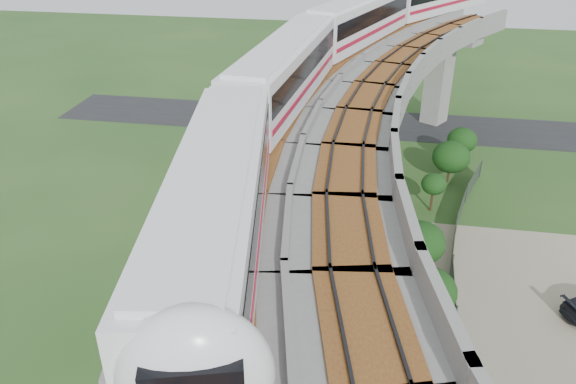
# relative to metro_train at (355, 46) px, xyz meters

# --- Properties ---
(ground) EXTENTS (160.00, 160.00, 0.00)m
(ground) POSITION_rel_metro_train_xyz_m (-1.57, -12.03, -12.31)
(ground) COLOR #244A1D
(ground) RESTS_ON ground
(dirt_lot) EXTENTS (18.00, 26.00, 0.04)m
(dirt_lot) POSITION_rel_metro_train_xyz_m (12.43, -14.03, -12.29)
(dirt_lot) COLOR gray
(dirt_lot) RESTS_ON ground
(asphalt_road) EXTENTS (60.00, 8.00, 0.03)m
(asphalt_road) POSITION_rel_metro_train_xyz_m (-1.57, 17.97, -12.29)
(asphalt_road) COLOR #232326
(asphalt_road) RESTS_ON ground
(viaduct) EXTENTS (19.58, 73.98, 11.40)m
(viaduct) POSITION_rel_metro_train_xyz_m (2.27, -12.03, -3.26)
(viaduct) COLOR #99968E
(viaduct) RESTS_ON ground
(metro_train) EXTENTS (17.68, 60.03, 3.64)m
(metro_train) POSITION_rel_metro_train_xyz_m (0.00, 0.00, 0.00)
(metro_train) COLOR white
(metro_train) RESTS_ON ground
(fence) EXTENTS (3.87, 38.73, 1.50)m
(fence) POSITION_rel_metro_train_xyz_m (8.18, -12.03, -11.56)
(fence) COLOR #2D382D
(fence) RESTS_ON ground
(tree_0) EXTENTS (2.52, 2.52, 3.57)m
(tree_0) POSITION_rel_metro_train_xyz_m (9.08, 9.04, -9.82)
(tree_0) COLOR #382314
(tree_0) RESTS_ON ground
(tree_1) EXTENTS (3.02, 3.02, 3.59)m
(tree_1) POSITION_rel_metro_train_xyz_m (7.93, 5.82, -10.01)
(tree_1) COLOR #382314
(tree_1) RESTS_ON ground
(tree_2) EXTENTS (1.87, 1.87, 3.03)m
(tree_2) POSITION_rel_metro_train_xyz_m (6.31, 0.88, -10.09)
(tree_2) COLOR #382314
(tree_2) RESTS_ON ground
(tree_3) EXTENTS (3.06, 3.06, 3.60)m
(tree_3) POSITION_rel_metro_train_xyz_m (5.04, -7.32, -10.02)
(tree_3) COLOR #382314
(tree_3) RESTS_ON ground
(tree_4) EXTENTS (2.98, 2.98, 3.33)m
(tree_4) POSITION_rel_metro_train_xyz_m (5.39, -11.74, -10.25)
(tree_4) COLOR #382314
(tree_4) RESTS_ON ground
(tree_5) EXTENTS (3.05, 3.05, 3.47)m
(tree_5) POSITION_rel_metro_train_xyz_m (5.67, -18.42, -10.14)
(tree_5) COLOR #382314
(tree_5) RESTS_ON ground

